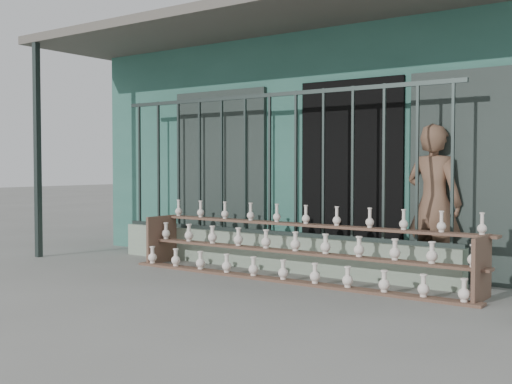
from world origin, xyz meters
The scene contains 6 objects.
ground centered at (0.00, 0.00, 0.00)m, with size 60.00×60.00×0.00m, color slate.
workshop_building centered at (0.00, 4.23, 1.62)m, with size 7.40×6.60×3.21m.
parapet_wall centered at (0.00, 1.30, 0.23)m, with size 5.00×0.20×0.45m, color #8FA38C.
security_fence centered at (0.00, 1.30, 1.35)m, with size 5.00×0.04×1.80m.
shelf_rack centered at (0.63, 0.89, 0.36)m, with size 4.50×0.68×0.85m.
elderly_woman centered at (2.01, 1.69, 0.90)m, with size 0.66×0.43×1.80m, color brown.
Camera 1 is at (4.62, -5.42, 1.33)m, focal length 45.00 mm.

